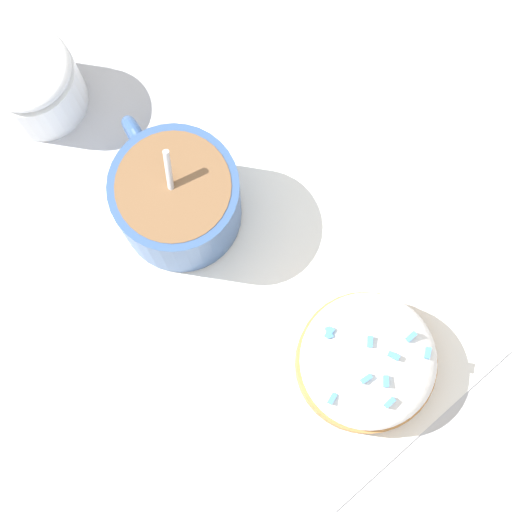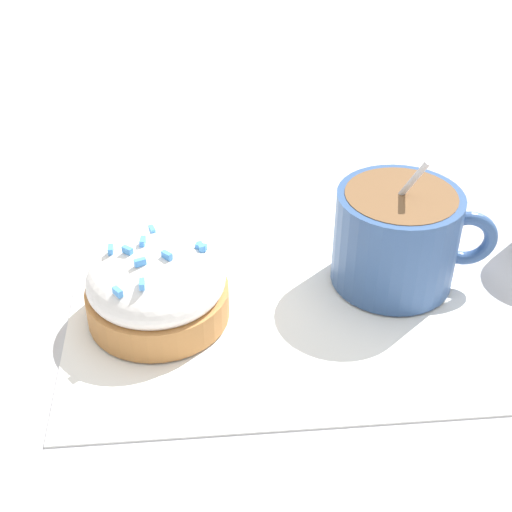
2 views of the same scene
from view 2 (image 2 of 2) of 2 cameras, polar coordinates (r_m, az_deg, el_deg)
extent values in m
plane|color=#B2B2B7|center=(0.48, 1.43, -3.04)|extent=(3.00, 3.00, 0.00)
cube|color=white|center=(0.48, 1.43, -2.90)|extent=(0.29, 0.26, 0.00)
cylinder|color=#335184|center=(0.48, 11.02, 1.52)|extent=(0.08, 0.08, 0.07)
cylinder|color=brown|center=(0.47, 11.40, 4.33)|extent=(0.07, 0.07, 0.01)
torus|color=#335184|center=(0.49, 16.46, 1.35)|extent=(0.04, 0.02, 0.04)
ellipsoid|color=silver|center=(0.49, 13.09, -1.53)|extent=(0.03, 0.03, 0.01)
cylinder|color=silver|center=(0.47, 10.52, 3.65)|extent=(0.04, 0.03, 0.08)
cylinder|color=#B2753D|center=(0.46, -7.82, -3.61)|extent=(0.09, 0.09, 0.02)
ellipsoid|color=white|center=(0.45, -8.00, -1.85)|extent=(0.09, 0.09, 0.04)
cube|color=#4C99EA|center=(0.45, -9.04, 1.12)|extent=(0.00, 0.01, 0.00)
cube|color=#4C99EA|center=(0.45, -11.55, 0.41)|extent=(0.00, 0.01, 0.00)
cube|color=#4C99EA|center=(0.45, -4.42, 0.72)|extent=(0.01, 0.01, 0.00)
cube|color=#4C99EA|center=(0.42, -11.01, -2.84)|extent=(0.01, 0.01, 0.00)
cube|color=#4C99EA|center=(0.43, -9.26, -0.49)|extent=(0.01, 0.00, 0.00)
cube|color=#4C99EA|center=(0.44, -10.24, 0.45)|extent=(0.01, 0.01, 0.00)
cube|color=#4C99EA|center=(0.43, -7.14, 0.05)|extent=(0.01, 0.01, 0.00)
cube|color=#4C99EA|center=(0.47, -8.31, 2.07)|extent=(0.00, 0.01, 0.00)
cube|color=#4C99EA|center=(0.45, -4.46, 0.73)|extent=(0.00, 0.01, 0.00)
cube|color=#4C99EA|center=(0.42, -9.11, -2.23)|extent=(0.00, 0.01, 0.00)
camera|label=1|loc=(0.52, -16.51, 66.53)|focal=60.00mm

